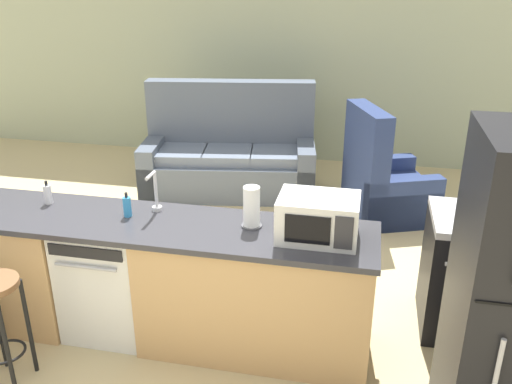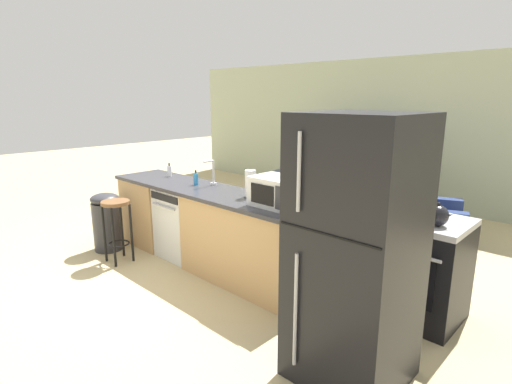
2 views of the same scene
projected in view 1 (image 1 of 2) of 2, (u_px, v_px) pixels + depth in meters
The scene contains 12 objects.
ground_plane at pixel (148, 330), 4.02m from camera, with size 24.00×24.00×0.00m, color tan.
wall_back at pixel (284, 65), 7.27m from camera, with size 10.00×0.06×2.60m.
kitchen_counter at pixel (175, 285), 3.82m from camera, with size 2.94×0.66×0.90m.
dishwasher at pixel (111, 277), 3.91m from camera, with size 0.58×0.61×0.84m.
stove_range at pixel (480, 274), 3.89m from camera, with size 0.76×0.68×0.90m.
microwave at pixel (318, 218), 3.39m from camera, with size 0.50×0.37×0.28m.
sink_faucet at pixel (155, 194), 3.77m from camera, with size 0.07×0.18×0.30m.
paper_towel_roll at pixel (252, 208), 3.54m from camera, with size 0.14×0.14×0.28m.
soap_bottle at pixel (127, 206), 3.71m from camera, with size 0.06×0.06×0.18m.
dish_soap_bottle at pixel (48, 194), 3.92m from camera, with size 0.06×0.06×0.18m.
couch at pixel (230, 157), 6.50m from camera, with size 2.12×1.21×1.27m.
armchair at pixel (381, 186), 5.76m from camera, with size 1.06×1.09×1.20m.
Camera 1 is at (1.49, -3.09, 2.48)m, focal length 38.00 mm.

